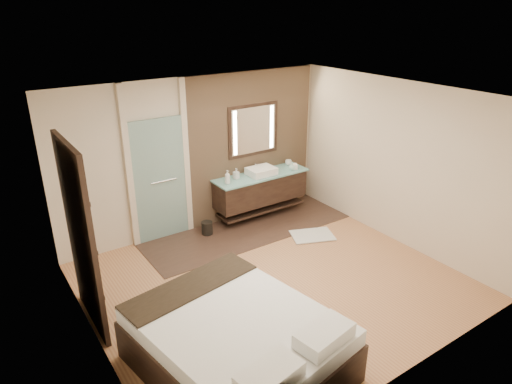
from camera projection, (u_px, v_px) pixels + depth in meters
floor at (273, 282)px, 6.70m from camera, size 5.00×5.00×0.00m
tile_strip at (248, 229)px, 8.23m from camera, size 3.80×1.30×0.01m
stone_wall at (252, 145)px, 8.43m from camera, size 2.60×0.08×2.70m
vanity at (261, 188)px, 8.51m from camera, size 1.85×0.55×0.88m
mirror_unit at (253, 130)px, 8.28m from camera, size 1.06×0.04×0.96m
frosted_door at (159, 175)px, 7.55m from camera, size 1.10×0.12×2.70m
shoji_partition at (81, 237)px, 5.43m from camera, size 0.06×1.20×2.40m
bed at (237, 343)px, 4.98m from camera, size 2.09×2.45×0.84m
bath_mat at (312, 235)px, 7.99m from camera, size 0.86×0.74×0.02m
waste_bin at (207, 228)px, 8.01m from camera, size 0.21×0.21×0.24m
tissue_box at (294, 167)px, 8.64m from camera, size 0.16×0.16×0.10m
soap_bottle_a at (227, 177)px, 7.91m from camera, size 0.11×0.11×0.25m
soap_bottle_b at (236, 173)px, 8.16m from camera, size 0.10×0.10×0.19m
soap_bottle_c at (292, 166)px, 8.58m from camera, size 0.13×0.13×0.15m
cup at (288, 162)px, 8.87m from camera, size 0.15×0.15×0.10m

